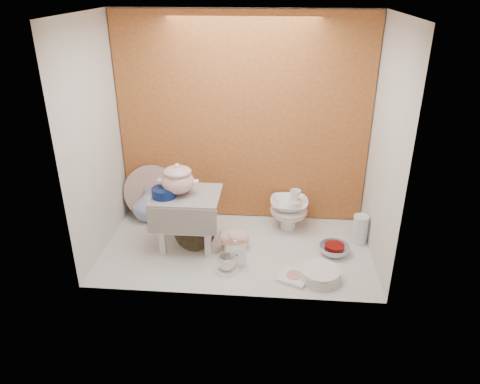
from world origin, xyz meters
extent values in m
plane|color=silver|center=(0.00, 0.00, 0.00)|extent=(1.80, 1.80, 0.00)
cube|color=#B8642E|center=(0.00, 0.50, 0.75)|extent=(1.80, 0.06, 1.50)
cube|color=silver|center=(-0.90, 0.00, 0.75)|extent=(0.06, 1.00, 1.50)
cube|color=silver|center=(0.90, 0.00, 0.75)|extent=(0.06, 1.00, 1.50)
cube|color=white|center=(0.00, 0.00, 1.50)|extent=(1.80, 1.00, 0.06)
cylinder|color=#0A1B51|center=(-0.47, -0.01, 0.41)|extent=(0.20, 0.20, 0.06)
imported|color=white|center=(-0.71, 0.37, 0.12)|extent=(0.25, 0.25, 0.25)
cube|color=silver|center=(0.01, -0.21, 0.10)|extent=(0.14, 0.09, 0.20)
ellipsoid|color=beige|center=(-0.01, 0.02, 0.07)|extent=(0.28, 0.23, 0.14)
cylinder|color=white|center=(-0.04, -0.25, 0.01)|extent=(0.20, 0.20, 0.01)
imported|color=white|center=(-0.04, -0.25, 0.06)|extent=(0.14, 0.14, 0.09)
cube|color=white|center=(0.38, -0.31, 0.01)|extent=(0.23, 0.23, 0.02)
cylinder|color=white|center=(0.54, -0.30, 0.04)|extent=(0.32, 0.32, 0.07)
imported|color=silver|center=(0.65, -0.01, 0.03)|extent=(0.25, 0.25, 0.06)
cylinder|color=silver|center=(0.84, 0.15, 0.10)|extent=(0.11, 0.11, 0.21)
camera|label=1|loc=(0.24, -2.62, 1.68)|focal=34.08mm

